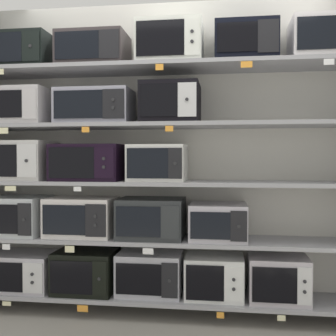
# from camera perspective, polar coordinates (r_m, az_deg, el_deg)

# --- Properties ---
(back_panel) EXTENTS (3.25, 0.04, 2.48)m
(back_panel) POSITION_cam_1_polar(r_m,az_deg,el_deg) (3.47, 0.54, 1.84)
(back_panel) COLOR beige
(back_panel) RESTS_ON ground
(shelf_0) EXTENTS (3.05, 0.44, 0.03)m
(shelf_0) POSITION_cam_1_polar(r_m,az_deg,el_deg) (3.41, -0.00, -17.05)
(shelf_0) COLOR #99999E
(shelf_0) RESTS_ON ground
(microwave_0) EXTENTS (0.54, 0.40, 0.29)m
(microwave_0) POSITION_cam_1_polar(r_m,az_deg,el_deg) (3.71, -19.14, -13.02)
(microwave_0) COLOR #B5B1BB
(microwave_0) RESTS_ON shelf_0
(microwave_1) EXTENTS (0.47, 0.41, 0.33)m
(microwave_1) POSITION_cam_1_polar(r_m,az_deg,el_deg) (3.50, -11.06, -13.54)
(microwave_1) COLOR black
(microwave_1) RESTS_ON shelf_0
(microwave_2) EXTENTS (0.49, 0.35, 0.32)m
(microwave_2) POSITION_cam_1_polar(r_m,az_deg,el_deg) (3.38, -2.47, -14.10)
(microwave_2) COLOR #B5B4BF
(microwave_2) RESTS_ON shelf_0
(microwave_3) EXTENTS (0.44, 0.37, 0.31)m
(microwave_3) POSITION_cam_1_polar(r_m,az_deg,el_deg) (3.33, 6.33, -14.43)
(microwave_3) COLOR white
(microwave_3) RESTS_ON shelf_0
(microwave_4) EXTENTS (0.43, 0.40, 0.33)m
(microwave_4) POSITION_cam_1_polar(r_m,az_deg,el_deg) (3.35, 14.68, -14.22)
(microwave_4) COLOR #B9B2BA
(microwave_4) RESTS_ON shelf_0
(price_tag_0) EXTENTS (0.07, 0.00, 0.03)m
(price_tag_0) POSITION_cam_1_polar(r_m,az_deg,el_deg) (3.59, -21.06, -16.81)
(price_tag_0) COLOR beige
(price_tag_1) EXTENTS (0.08, 0.00, 0.05)m
(price_tag_1) POSITION_cam_1_polar(r_m,az_deg,el_deg) (3.36, -11.52, -18.20)
(price_tag_1) COLOR orange
(price_tag_2) EXTENTS (0.05, 0.00, 0.04)m
(price_tag_2) POSITION_cam_1_polar(r_m,az_deg,el_deg) (3.18, 7.12, -19.23)
(price_tag_2) COLOR orange
(price_tag_3) EXTENTS (0.06, 0.00, 0.04)m
(price_tag_3) POSITION_cam_1_polar(r_m,az_deg,el_deg) (3.21, 15.14, -19.08)
(price_tag_3) COLOR beige
(shelf_1) EXTENTS (3.05, 0.44, 0.03)m
(shelf_1) POSITION_cam_1_polar(r_m,az_deg,el_deg) (3.30, -0.00, -9.73)
(shelf_1) COLOR #99999E
(microwave_5) EXTENTS (0.45, 0.44, 0.31)m
(microwave_5) POSITION_cam_1_polar(r_m,az_deg,el_deg) (3.64, -19.76, -6.06)
(microwave_5) COLOR #B2B9BD
(microwave_5) RESTS_ON shelf_1
(microwave_6) EXTENTS (0.53, 0.38, 0.31)m
(microwave_6) POSITION_cam_1_polar(r_m,az_deg,el_deg) (3.43, -11.66, -6.49)
(microwave_6) COLOR silver
(microwave_6) RESTS_ON shelf_1
(microwave_7) EXTENTS (0.50, 0.40, 0.31)m
(microwave_7) POSITION_cam_1_polar(r_m,az_deg,el_deg) (3.29, -2.26, -6.81)
(microwave_7) COLOR #292C2E
(microwave_7) RESTS_ON shelf_1
(microwave_8) EXTENTS (0.43, 0.42, 0.27)m
(microwave_8) POSITION_cam_1_polar(r_m,az_deg,el_deg) (3.24, 6.85, -7.24)
(microwave_8) COLOR #B7B2BB
(microwave_8) RESTS_ON shelf_1
(price_tag_4) EXTENTS (0.06, 0.00, 0.04)m
(price_tag_4) POSITION_cam_1_polar(r_m,az_deg,el_deg) (3.48, -21.12, -9.95)
(price_tag_4) COLOR white
(price_tag_5) EXTENTS (0.07, 0.00, 0.05)m
(price_tag_5) POSITION_cam_1_polar(r_m,az_deg,el_deg) (3.27, -13.21, -10.68)
(price_tag_5) COLOR beige
(price_tag_6) EXTENTS (0.08, 0.00, 0.04)m
(price_tag_6) POSITION_cam_1_polar(r_m,az_deg,el_deg) (3.11, -2.73, -11.23)
(price_tag_6) COLOR white
(shelf_2) EXTENTS (3.05, 0.44, 0.03)m
(shelf_2) POSITION_cam_1_polar(r_m,az_deg,el_deg) (3.24, -0.00, -2.03)
(shelf_2) COLOR #99999E
(microwave_9) EXTENTS (0.50, 0.43, 0.31)m
(microwave_9) POSITION_cam_1_polar(r_m,az_deg,el_deg) (3.60, -19.50, 0.97)
(microwave_9) COLOR beige
(microwave_9) RESTS_ON shelf_2
(microwave_10) EXTENTS (0.53, 0.43, 0.28)m
(microwave_10) POSITION_cam_1_polar(r_m,az_deg,el_deg) (3.37, -10.63, 0.75)
(microwave_10) COLOR black
(microwave_10) RESTS_ON shelf_2
(microwave_11) EXTENTS (0.43, 0.41, 0.28)m
(microwave_11) POSITION_cam_1_polar(r_m,az_deg,el_deg) (3.24, -1.37, 0.70)
(microwave_11) COLOR silver
(microwave_11) RESTS_ON shelf_2
(price_tag_7) EXTENTS (0.09, 0.00, 0.04)m
(price_tag_7) POSITION_cam_1_polar(r_m,az_deg,el_deg) (3.40, -20.61, -2.61)
(price_tag_7) COLOR beige
(price_tag_8) EXTENTS (0.06, 0.00, 0.03)m
(price_tag_8) POSITION_cam_1_polar(r_m,az_deg,el_deg) (3.18, -12.20, -2.80)
(price_tag_8) COLOR white
(shelf_3) EXTENTS (3.05, 0.44, 0.03)m
(shelf_3) POSITION_cam_1_polar(r_m,az_deg,el_deg) (3.24, -0.00, 5.80)
(shelf_3) COLOR #99999E
(microwave_12) EXTENTS (0.50, 0.41, 0.29)m
(microwave_12) POSITION_cam_1_polar(r_m,az_deg,el_deg) (3.63, -19.56, 7.80)
(microwave_12) COLOR #BEBABC
(microwave_12) RESTS_ON shelf_3
(microwave_13) EXTENTS (0.58, 0.37, 0.27)m
(microwave_13) POSITION_cam_1_polar(r_m,az_deg,el_deg) (3.38, -9.87, 8.17)
(microwave_13) COLOR #9A99AA
(microwave_13) RESTS_ON shelf_3
(microwave_14) EXTENTS (0.44, 0.44, 0.30)m
(microwave_14) POSITION_cam_1_polar(r_m,az_deg,el_deg) (3.25, 0.41, 8.74)
(microwave_14) COLOR black
(microwave_14) RESTS_ON shelf_3
(price_tag_9) EXTENTS (0.08, 0.00, 0.05)m
(price_tag_9) POSITION_cam_1_polar(r_m,az_deg,el_deg) (3.42, -21.43, 4.75)
(price_tag_9) COLOR beige
(price_tag_10) EXTENTS (0.06, 0.00, 0.04)m
(price_tag_10) POSITION_cam_1_polar(r_m,az_deg,el_deg) (3.16, -11.14, 5.15)
(price_tag_10) COLOR orange
(price_tag_11) EXTENTS (0.06, 0.00, 0.04)m
(price_tag_11) POSITION_cam_1_polar(r_m,az_deg,el_deg) (3.01, 0.17, 5.36)
(price_tag_11) COLOR orange
(shelf_4) EXTENTS (3.05, 0.44, 0.03)m
(shelf_4) POSITION_cam_1_polar(r_m,az_deg,el_deg) (3.31, -0.00, 13.47)
(shelf_4) COLOR #99999E
(microwave_15) EXTENTS (0.52, 0.36, 0.28)m
(microwave_15) POSITION_cam_1_polar(r_m,az_deg,el_deg) (3.70, -19.50, 14.56)
(microwave_15) COLOR black
(microwave_15) RESTS_ON shelf_4
(microwave_16) EXTENTS (0.52, 0.38, 0.26)m
(microwave_16) POSITION_cam_1_polar(r_m,az_deg,el_deg) (3.46, -10.07, 15.38)
(microwave_16) COLOR #352D2F
(microwave_16) RESTS_ON shelf_4
(microwave_17) EXTENTS (0.50, 0.36, 0.33)m
(microwave_17) POSITION_cam_1_polar(r_m,az_deg,el_deg) (3.34, 0.28, 16.50)
(microwave_17) COLOR silver
(microwave_17) RESTS_ON shelf_4
(microwave_18) EXTENTS (0.45, 0.40, 0.29)m
(microwave_18) POSITION_cam_1_polar(r_m,az_deg,el_deg) (3.31, 10.52, 16.22)
(microwave_18) COLOR black
(microwave_18) RESTS_ON shelf_4
(microwave_19) EXTENTS (0.44, 0.40, 0.30)m
(microwave_19) POSITION_cam_1_polar(r_m,az_deg,el_deg) (3.38, 20.08, 16.00)
(microwave_19) COLOR silver
(microwave_19) RESTS_ON shelf_4
(price_tag_12) EXTENTS (0.06, 0.00, 0.04)m
(price_tag_12) POSITION_cam_1_polar(r_m,az_deg,el_deg) (3.49, -21.86, 12.05)
(price_tag_12) COLOR beige
(price_tag_13) EXTENTS (0.06, 0.00, 0.04)m
(price_tag_13) POSITION_cam_1_polar(r_m,az_deg,el_deg) (3.08, -1.17, 13.54)
(price_tag_13) COLOR orange
(price_tag_14) EXTENTS (0.08, 0.00, 0.04)m
(price_tag_14) POSITION_cam_1_polar(r_m,az_deg,el_deg) (3.05, 10.62, 13.66)
(price_tag_14) COLOR orange
(price_tag_15) EXTENTS (0.07, 0.00, 0.04)m
(price_tag_15) POSITION_cam_1_polar(r_m,az_deg,el_deg) (3.13, 21.02, 13.32)
(price_tag_15) COLOR white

